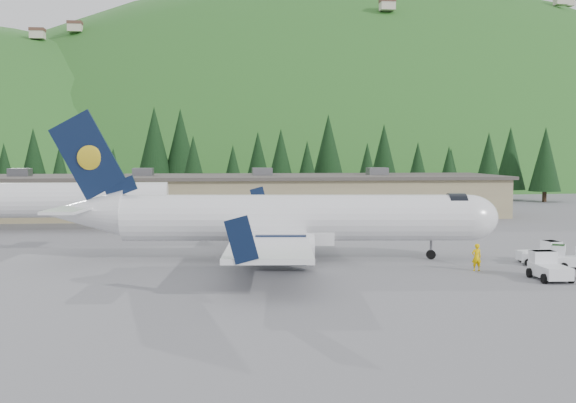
% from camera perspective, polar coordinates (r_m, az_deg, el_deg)
% --- Properties ---
extents(ground, '(600.00, 600.00, 0.00)m').
position_cam_1_polar(ground, '(55.03, 0.65, -4.59)').
color(ground, slate).
extents(airliner, '(34.24, 32.16, 11.35)m').
position_cam_1_polar(airliner, '(54.65, -0.40, -1.46)').
color(airliner, white).
rests_on(airliner, ground).
extents(second_airliner, '(27.50, 11.00, 10.05)m').
position_cam_1_polar(second_airliner, '(78.46, -19.70, 0.19)').
color(second_airliner, white).
rests_on(second_airliner, ground).
extents(baggage_tug_a, '(3.14, 2.09, 1.60)m').
position_cam_1_polar(baggage_tug_a, '(56.56, 19.47, -3.86)').
color(baggage_tug_a, white).
rests_on(baggage_tug_a, ground).
extents(baggage_tug_b, '(3.23, 2.73, 1.54)m').
position_cam_1_polar(baggage_tug_b, '(55.14, 19.84, -4.09)').
color(baggage_tug_b, white).
rests_on(baggage_tug_b, ground).
extents(baggage_tug_c, '(2.04, 3.30, 1.74)m').
position_cam_1_polar(baggage_tug_c, '(49.34, 19.85, -4.91)').
color(baggage_tug_c, white).
rests_on(baggage_tug_c, ground).
extents(terminal_building, '(71.00, 17.00, 6.10)m').
position_cam_1_polar(terminal_building, '(92.23, -5.16, 0.50)').
color(terminal_building, gray).
rests_on(terminal_building, ground).
extents(baggage_tug_d, '(2.85, 1.84, 1.47)m').
position_cam_1_polar(baggage_tug_d, '(54.67, 21.83, -4.24)').
color(baggage_tug_d, white).
rests_on(baggage_tug_d, ground).
extents(ramp_worker, '(0.71, 0.48, 1.88)m').
position_cam_1_polar(ramp_worker, '(51.33, 14.67, -4.28)').
color(ramp_worker, '#F6C200').
rests_on(ramp_worker, ground).
extents(tree_line, '(111.39, 17.75, 14.28)m').
position_cam_1_polar(tree_line, '(116.26, -7.06, 3.46)').
color(tree_line, black).
rests_on(tree_line, ground).
extents(hills, '(614.00, 330.00, 300.00)m').
position_cam_1_polar(hills, '(283.16, 6.75, -14.78)').
color(hills, '#255A1D').
rests_on(hills, ground).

